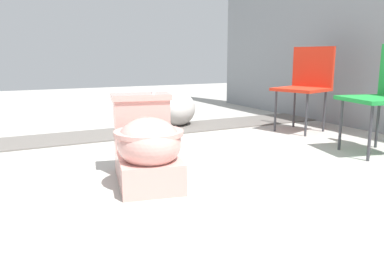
# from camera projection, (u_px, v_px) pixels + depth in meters

# --- Properties ---
(ground_plane) EXTENTS (14.00, 14.00, 0.00)m
(ground_plane) POSITION_uv_depth(u_px,v_px,m) (155.00, 173.00, 2.39)
(ground_plane) COLOR #A8A59E
(gravel_strip) EXTENTS (0.56, 8.00, 0.01)m
(gravel_strip) POSITION_uv_depth(u_px,v_px,m) (154.00, 130.00, 3.77)
(gravel_strip) COLOR #605B56
(gravel_strip) RESTS_ON ground
(toilet) EXTENTS (0.69, 0.49, 0.52)m
(toilet) POSITION_uv_depth(u_px,v_px,m) (147.00, 146.00, 2.19)
(toilet) COLOR #E09E93
(toilet) RESTS_ON ground
(folding_chair_left) EXTENTS (0.54, 0.54, 0.83)m
(folding_chair_left) POSITION_uv_depth(u_px,v_px,m) (307.00, 80.00, 3.72)
(folding_chair_left) COLOR red
(folding_chair_left) RESTS_ON ground
(boulder_near) EXTENTS (0.61, 0.62, 0.37)m
(boulder_near) POSITION_uv_depth(u_px,v_px,m) (177.00, 109.00, 4.01)
(boulder_near) COLOR #B7B2AD
(boulder_near) RESTS_ON ground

